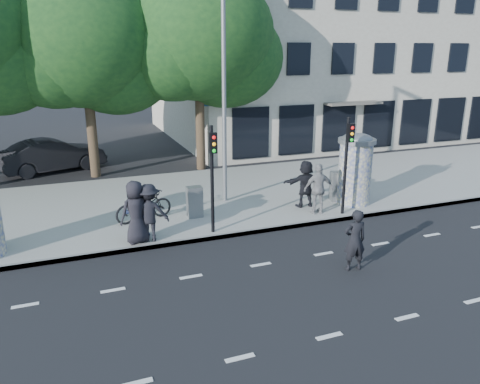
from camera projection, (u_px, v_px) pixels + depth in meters
name	position (u px, v px, depth m)	size (l,w,h in m)	color
ground	(283.00, 288.00, 11.72)	(120.00, 120.00, 0.00)	black
sidewalk	(199.00, 199.00, 18.39)	(40.00, 8.00, 0.15)	gray
curb	(234.00, 235.00, 14.86)	(40.00, 0.10, 0.16)	slate
lane_dash_near	(329.00, 336.00, 9.76)	(32.00, 0.12, 0.01)	silver
lane_dash_far	(261.00, 265.00, 12.97)	(32.00, 0.12, 0.01)	silver
ad_column_right	(355.00, 167.00, 17.23)	(1.36, 1.36, 2.65)	beige
traffic_pole_near	(212.00, 169.00, 14.24)	(0.22, 0.31, 3.40)	black
traffic_pole_far	(347.00, 156.00, 15.88)	(0.22, 0.31, 3.40)	black
street_lamp	(224.00, 76.00, 16.49)	(0.25, 0.93, 8.00)	slate
tree_near_left	(83.00, 40.00, 20.05)	(6.80, 6.80, 8.97)	#38281C
tree_center	(198.00, 35.00, 21.33)	(7.00, 7.00, 9.30)	#38281C
building	(315.00, 44.00, 31.87)	(20.30, 15.85, 12.00)	#ADA491
ped_a	(136.00, 212.00, 13.81)	(0.94, 0.61, 1.92)	black
ped_c	(136.00, 211.00, 14.25)	(0.81, 0.63, 1.67)	#1D284A
ped_d	(149.00, 213.00, 13.96)	(1.15, 0.66, 1.79)	black
ped_e	(319.00, 189.00, 16.30)	(1.05, 0.60, 1.80)	gray
ped_f	(306.00, 184.00, 17.03)	(1.61, 0.58, 1.73)	black
man_road	(355.00, 240.00, 12.45)	(0.62, 0.41, 1.71)	black
bicycle	(144.00, 206.00, 15.72)	(2.00, 0.70, 1.05)	black
cabinet_left	(195.00, 202.00, 16.06)	(0.52, 0.37, 1.08)	slate
cabinet_right	(338.00, 186.00, 17.79)	(0.54, 0.39, 1.13)	slate
car_mid	(53.00, 155.00, 22.54)	(4.79, 1.67, 1.58)	black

